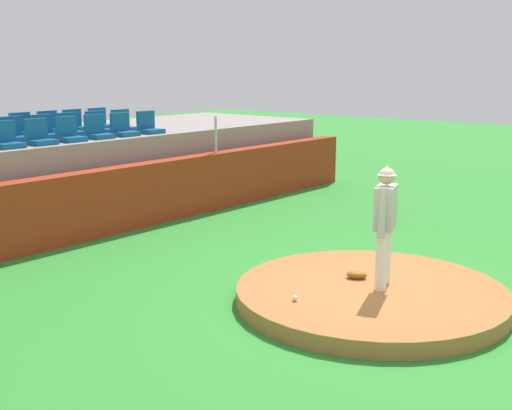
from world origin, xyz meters
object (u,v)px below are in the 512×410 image
object	(u,v)px
stadium_chair_20	(100,122)
pitcher	(385,217)
stadium_chair_19	(75,124)
stadium_chair_11	(71,129)
stadium_chair_2	(39,136)
stadium_chair_13	(123,124)
baseball	(295,298)
stadium_chair_10	(45,131)
stadium_chair_5	(123,129)
stadium_chair_9	(14,134)
stadium_chair_12	(98,126)
stadium_chair_3	(69,134)
stadium_chair_4	(98,131)
stadium_chair_1	(6,140)
stadium_chair_18	(50,126)
stadium_chair_6	(149,126)
stadium_chair_17	(23,128)
fielding_glove	(357,275)

from	to	relation	value
stadium_chair_20	pitcher	bearing A→B (deg)	77.52
stadium_chair_19	stadium_chair_11	bearing A→B (deg)	50.47
stadium_chair_2	stadium_chair_13	size ratio (longest dim) A/B	1.00
baseball	stadium_chair_10	size ratio (longest dim) A/B	0.15
stadium_chair_5	stadium_chair_9	size ratio (longest dim) A/B	1.00
stadium_chair_9	stadium_chair_11	bearing A→B (deg)	-178.79
stadium_chair_5	stadium_chair_12	size ratio (longest dim) A/B	1.00
baseball	stadium_chair_2	bearing A→B (deg)	86.18
stadium_chair_2	stadium_chair_19	size ratio (longest dim) A/B	1.00
pitcher	stadium_chair_9	world-z (taller)	stadium_chair_9
stadium_chair_12	stadium_chair_3	bearing A→B (deg)	32.84
stadium_chair_10	stadium_chair_12	world-z (taller)	same
stadium_chair_5	stadium_chair_10	distance (m)	1.62
pitcher	stadium_chair_19	xyz separation A→B (m)	(1.25, 8.92, 0.71)
baseball	stadium_chair_4	size ratio (longest dim) A/B	0.15
stadium_chair_1	stadium_chair_4	world-z (taller)	same
stadium_chair_13	stadium_chair_19	size ratio (longest dim) A/B	1.00
stadium_chair_20	stadium_chair_11	bearing A→B (deg)	31.28
stadium_chair_18	baseball	bearing A→B (deg)	77.41
pitcher	stadium_chair_12	distance (m)	8.13
stadium_chair_1	stadium_chair_10	distance (m)	1.66
stadium_chair_6	stadium_chair_11	world-z (taller)	same
stadium_chair_13	stadium_chair_17	size ratio (longest dim) A/B	1.00
baseball	stadium_chair_5	xyz separation A→B (m)	(2.52, 6.54, 1.68)
stadium_chair_5	stadium_chair_1	bearing A→B (deg)	0.59
stadium_chair_6	stadium_chair_9	world-z (taller)	same
stadium_chair_1	stadium_chair_19	distance (m)	3.33
stadium_chair_3	stadium_chair_4	distance (m)	0.72
fielding_glove	stadium_chair_1	distance (m)	7.04
stadium_chair_4	stadium_chair_20	world-z (taller)	same
baseball	stadium_chair_19	bearing A→B (deg)	73.09
fielding_glove	stadium_chair_2	world-z (taller)	stadium_chair_2
baseball	stadium_chair_17	bearing A→B (deg)	82.04
stadium_chair_2	stadium_chair_17	world-z (taller)	same
stadium_chair_5	fielding_glove	bearing A→B (deg)	80.07
stadium_chair_1	stadium_chair_19	xyz separation A→B (m)	(2.79, 1.82, 0.00)
fielding_glove	stadium_chair_12	distance (m)	7.82
stadium_chair_11	stadium_chair_17	size ratio (longest dim) A/B	1.00
stadium_chair_10	stadium_chair_11	distance (m)	0.67
stadium_chair_1	pitcher	bearing A→B (deg)	102.23
stadium_chair_13	stadium_chair_1	bearing A→B (deg)	14.31
stadium_chair_12	stadium_chair_13	xyz separation A→B (m)	(0.71, -0.02, 0.00)
stadium_chair_3	stadium_chair_4	xyz separation A→B (m)	(0.72, 0.02, 0.00)
stadium_chair_6	stadium_chair_18	size ratio (longest dim) A/B	1.00
stadium_chair_10	baseball	bearing A→B (deg)	81.25
pitcher	baseball	distance (m)	1.71
baseball	stadium_chair_9	distance (m)	7.62
baseball	stadium_chair_3	size ratio (longest dim) A/B	0.15
fielding_glove	stadium_chair_13	bearing A→B (deg)	-47.35
stadium_chair_3	stadium_chair_12	distance (m)	1.64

